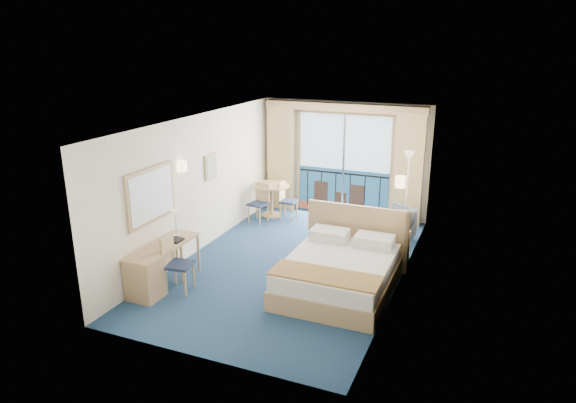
% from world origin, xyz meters
% --- Properties ---
extents(floor, '(6.50, 6.50, 0.00)m').
position_xyz_m(floor, '(0.00, 0.00, 0.00)').
color(floor, navy).
rests_on(floor, ground).
extents(room_walls, '(4.04, 6.54, 2.72)m').
position_xyz_m(room_walls, '(0.00, 0.00, 1.78)').
color(room_walls, silver).
rests_on(room_walls, ground).
extents(balcony_door, '(2.36, 0.03, 2.52)m').
position_xyz_m(balcony_door, '(-0.01, 3.22, 1.14)').
color(balcony_door, navy).
rests_on(balcony_door, room_walls).
extents(curtain_left, '(0.65, 0.22, 2.55)m').
position_xyz_m(curtain_left, '(-1.55, 3.07, 1.28)').
color(curtain_left, tan).
rests_on(curtain_left, room_walls).
extents(curtain_right, '(0.65, 0.22, 2.55)m').
position_xyz_m(curtain_right, '(1.55, 3.07, 1.28)').
color(curtain_right, tan).
rests_on(curtain_right, room_walls).
extents(pelmet, '(3.80, 0.25, 0.18)m').
position_xyz_m(pelmet, '(0.00, 3.10, 2.58)').
color(pelmet, tan).
rests_on(pelmet, room_walls).
extents(mirror, '(0.05, 1.25, 0.95)m').
position_xyz_m(mirror, '(-1.97, -1.50, 1.55)').
color(mirror, tan).
rests_on(mirror, room_walls).
extents(wall_print, '(0.04, 0.42, 0.52)m').
position_xyz_m(wall_print, '(-1.97, 0.45, 1.60)').
color(wall_print, tan).
rests_on(wall_print, room_walls).
extents(sconce_left, '(0.18, 0.18, 0.18)m').
position_xyz_m(sconce_left, '(-1.94, -0.60, 1.85)').
color(sconce_left, beige).
rests_on(sconce_left, room_walls).
extents(sconce_right, '(0.18, 0.18, 0.18)m').
position_xyz_m(sconce_right, '(1.94, -0.15, 1.85)').
color(sconce_right, beige).
rests_on(sconce_right, room_walls).
extents(bed, '(1.89, 2.24, 1.19)m').
position_xyz_m(bed, '(1.12, -0.66, 0.33)').
color(bed, tan).
rests_on(bed, ground).
extents(nightstand, '(0.43, 0.41, 0.56)m').
position_xyz_m(nightstand, '(1.77, 0.96, 0.28)').
color(nightstand, '#A48056').
rests_on(nightstand, ground).
extents(phone, '(0.24, 0.22, 0.09)m').
position_xyz_m(phone, '(1.78, 0.98, 0.61)').
color(phone, white).
rests_on(phone, nightstand).
extents(armchair, '(1.03, 1.03, 0.68)m').
position_xyz_m(armchair, '(1.44, 2.07, 0.34)').
color(armchair, '#484C58').
rests_on(armchair, ground).
extents(floor_lamp, '(0.24, 0.24, 1.76)m').
position_xyz_m(floor_lamp, '(1.60, 2.73, 1.34)').
color(floor_lamp, silver).
rests_on(floor_lamp, ground).
extents(desk, '(0.53, 1.54, 0.72)m').
position_xyz_m(desk, '(-1.72, -2.05, 0.40)').
color(desk, tan).
rests_on(desk, ground).
extents(desk_chair, '(0.49, 0.49, 0.99)m').
position_xyz_m(desk_chair, '(-1.43, -1.74, 0.56)').
color(desk_chair, '#1C2541').
rests_on(desk_chair, ground).
extents(folder, '(0.33, 0.25, 0.03)m').
position_xyz_m(folder, '(-1.69, -1.37, 0.74)').
color(folder, black).
rests_on(folder, desk).
extents(desk_lamp, '(0.13, 0.13, 0.48)m').
position_xyz_m(desk_lamp, '(-1.73, -1.21, 1.08)').
color(desk_lamp, silver).
rests_on(desk_lamp, desk).
extents(round_table, '(0.87, 0.87, 0.78)m').
position_xyz_m(round_table, '(-1.53, 2.39, 0.59)').
color(round_table, tan).
rests_on(round_table, ground).
extents(table_chair_a, '(0.40, 0.39, 0.87)m').
position_xyz_m(table_chair_a, '(-1.14, 2.38, 0.49)').
color(table_chair_a, '#1C2541').
rests_on(table_chair_a, ground).
extents(table_chair_b, '(0.45, 0.46, 0.90)m').
position_xyz_m(table_chair_b, '(-1.61, 1.95, 0.51)').
color(table_chair_b, '#1C2541').
rests_on(table_chair_b, ground).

